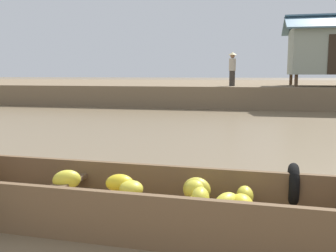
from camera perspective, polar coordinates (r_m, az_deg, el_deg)
The scene contains 5 objects.
ground_plane at distance 10.56m, azimuth 7.52°, elevation -1.39°, with size 300.00×300.00×0.00m, color #726047.
riverbank_strip at distance 27.95m, azimuth 10.77°, elevation 5.34°, with size 160.00×20.00×1.06m, color #756047.
banana_boat at distance 4.34m, azimuth -3.66°, elevation -10.68°, with size 6.16×1.82×0.91m.
stilt_house_left at distance 20.65m, azimuth 23.16°, elevation 10.39°, with size 4.52×3.58×3.48m.
vendor_person at distance 19.36m, azimuth 9.58°, elevation 8.64°, with size 0.44×0.44×1.66m.
Camera 1 is at (0.90, -0.39, 1.68)m, focal length 40.86 mm.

